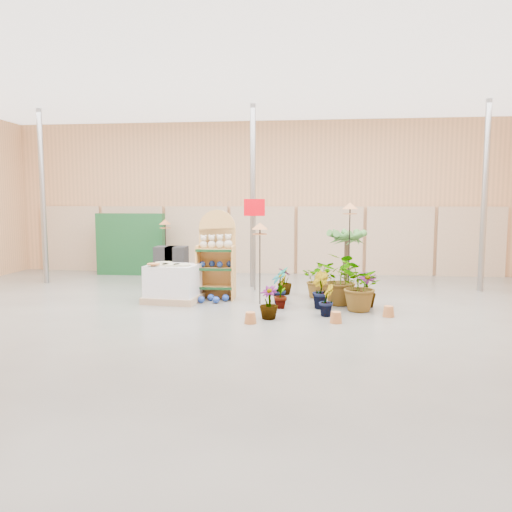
{
  "coord_description": "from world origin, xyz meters",
  "views": [
    {
      "loc": [
        1.45,
        -8.84,
        2.13
      ],
      "look_at": [
        0.3,
        1.5,
        1.0
      ],
      "focal_mm": 35.0,
      "sensor_mm": 36.0,
      "label": 1
    }
  ],
  "objects_px": {
    "display_shelf": "(217,258)",
    "potted_plant_2": "(342,279)",
    "pallet_stack": "(173,283)",
    "bird_table_front": "(260,229)"
  },
  "relations": [
    {
      "from": "pallet_stack",
      "to": "display_shelf",
      "type": "bearing_deg",
      "value": 38.86
    },
    {
      "from": "display_shelf",
      "to": "potted_plant_2",
      "type": "xyz_separation_m",
      "value": [
        2.72,
        -0.46,
        -0.35
      ]
    },
    {
      "from": "display_shelf",
      "to": "bird_table_front",
      "type": "xyz_separation_m",
      "value": [
        1.02,
        -0.58,
        0.69
      ]
    },
    {
      "from": "display_shelf",
      "to": "pallet_stack",
      "type": "distance_m",
      "value": 1.13
    },
    {
      "from": "pallet_stack",
      "to": "potted_plant_2",
      "type": "xyz_separation_m",
      "value": [
        3.57,
        0.09,
        0.15
      ]
    },
    {
      "from": "pallet_stack",
      "to": "potted_plant_2",
      "type": "height_order",
      "value": "potted_plant_2"
    },
    {
      "from": "bird_table_front",
      "to": "potted_plant_2",
      "type": "xyz_separation_m",
      "value": [
        1.7,
        0.11,
        -1.04
      ]
    },
    {
      "from": "potted_plant_2",
      "to": "bird_table_front",
      "type": "bearing_deg",
      "value": -176.17
    },
    {
      "from": "display_shelf",
      "to": "potted_plant_2",
      "type": "distance_m",
      "value": 2.78
    },
    {
      "from": "display_shelf",
      "to": "potted_plant_2",
      "type": "bearing_deg",
      "value": -10.61
    }
  ]
}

